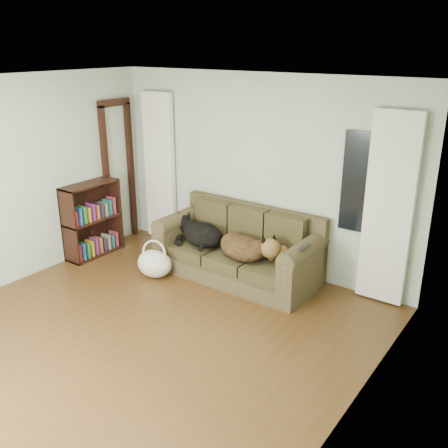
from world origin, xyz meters
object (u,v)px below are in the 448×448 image
Objects in this scene: sofa at (237,245)px; dog_black_lab at (200,235)px; dog_shepherd at (246,248)px; tote_bag at (155,265)px; bookshelf at (93,222)px.

sofa is 0.57m from dog_black_lab.
dog_shepherd reaches higher than dog_black_lab.
dog_black_lab is at bearing 11.67° from dog_shepherd.
dog_black_lab is (-0.57, -0.05, 0.03)m from sofa.
dog_shepherd is (0.21, -0.11, 0.04)m from sofa.
dog_shepherd reaches higher than tote_bag.
sofa is 3.04× the size of dog_black_lab.
sofa reaches higher than dog_black_lab.
tote_bag is (-0.31, -0.59, -0.32)m from dog_black_lab.
sofa reaches higher than tote_bag.
tote_bag is (-0.88, -0.64, -0.29)m from sofa.
bookshelf is (-2.12, -0.60, 0.05)m from sofa.
bookshelf is at bearing 178.09° from tote_bag.
dog_black_lab is 1.41× the size of tote_bag.
dog_shepherd is 1.26m from tote_bag.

